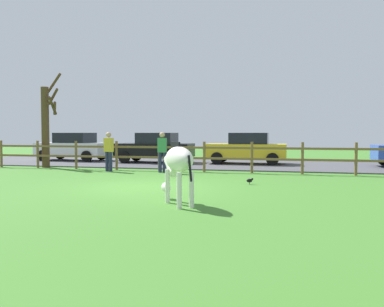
% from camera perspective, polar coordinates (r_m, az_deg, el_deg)
% --- Properties ---
extents(ground_plane, '(60.00, 60.00, 0.00)m').
position_cam_1_polar(ground_plane, '(12.32, -6.69, -4.65)').
color(ground_plane, '#3D7528').
extents(parking_asphalt, '(28.00, 7.40, 0.05)m').
position_cam_1_polar(parking_asphalt, '(21.22, 2.25, -1.38)').
color(parking_asphalt, '#47474C').
rests_on(parking_asphalt, ground_plane).
extents(paddock_fence, '(21.63, 0.11, 1.25)m').
position_cam_1_polar(paddock_fence, '(17.06, -1.49, -0.11)').
color(paddock_fence, brown).
rests_on(paddock_fence, ground_plane).
extents(bare_tree, '(1.17, 1.00, 4.42)m').
position_cam_1_polar(bare_tree, '(20.18, -19.67, 3.97)').
color(bare_tree, '#513A23').
rests_on(bare_tree, ground_plane).
extents(zebra, '(1.32, 1.65, 1.41)m').
position_cam_1_polar(zebra, '(9.16, -2.00, -1.42)').
color(zebra, white).
rests_on(zebra, ground_plane).
extents(crow_on_grass, '(0.21, 0.10, 0.20)m').
position_cam_1_polar(crow_on_grass, '(12.92, 8.07, -3.74)').
color(crow_on_grass, black).
rests_on(crow_on_grass, ground_plane).
extents(parked_car_yellow, '(4.02, 1.92, 1.56)m').
position_cam_1_polar(parked_car_yellow, '(20.84, 7.66, 0.77)').
color(parked_car_yellow, yellow).
rests_on(parked_car_yellow, parking_asphalt).
extents(parked_car_black, '(4.02, 1.92, 1.56)m').
position_cam_1_polar(parked_car_black, '(21.57, -5.17, 0.86)').
color(parked_car_black, black).
rests_on(parked_car_black, parking_asphalt).
extents(parked_car_white, '(4.03, 1.94, 1.56)m').
position_cam_1_polar(parked_car_white, '(24.01, -16.24, 0.96)').
color(parked_car_white, white).
rests_on(parked_car_white, parking_asphalt).
extents(visitor_left_of_tree, '(0.39, 0.28, 1.64)m').
position_cam_1_polar(visitor_left_of_tree, '(16.57, -4.18, 0.46)').
color(visitor_left_of_tree, '#232847').
rests_on(visitor_left_of_tree, ground_plane).
extents(visitor_right_of_tree, '(0.39, 0.28, 1.64)m').
position_cam_1_polar(visitor_right_of_tree, '(17.39, -11.55, 0.52)').
color(visitor_right_of_tree, '#232847').
rests_on(visitor_right_of_tree, ground_plane).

